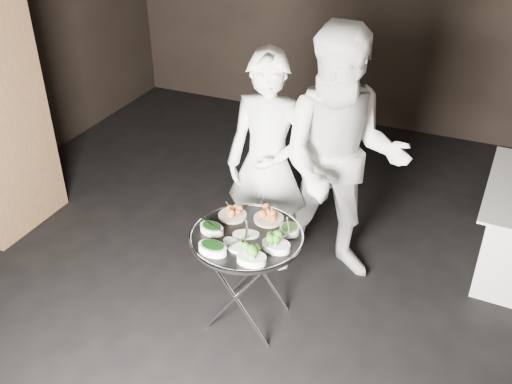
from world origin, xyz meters
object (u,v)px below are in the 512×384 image
at_px(serving_tray, 247,237).
at_px(waiter_left, 268,165).
at_px(tray_stand, 247,275).
at_px(waiter_right, 341,161).

relative_size(serving_tray, waiter_left, 0.43).
bearing_deg(serving_tray, tray_stand, -165.96).
xyz_separation_m(waiter_left, waiter_right, (0.52, 0.07, 0.11)).
xyz_separation_m(serving_tray, waiter_right, (0.38, 0.75, 0.25)).
distance_m(waiter_left, waiter_right, 0.53).
bearing_deg(tray_stand, serving_tray, 14.04).
distance_m(tray_stand, waiter_left, 0.83).
distance_m(serving_tray, waiter_left, 0.71).
bearing_deg(serving_tray, waiter_left, 101.26).
distance_m(tray_stand, serving_tray, 0.31).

